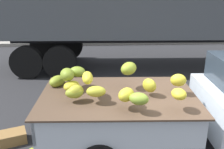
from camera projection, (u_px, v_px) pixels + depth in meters
name	position (u px, v px, depth m)	size (l,w,h in m)	color
curb_strip	(127.00, 42.00, 13.58)	(80.00, 0.80, 0.16)	gray
pickup_truck	(222.00, 104.00, 4.69)	(4.94, 2.02, 1.70)	silver
produce_crate	(12.00, 137.00, 5.05)	(0.52, 0.36, 0.22)	olive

